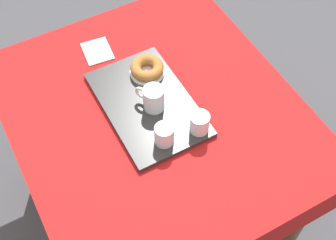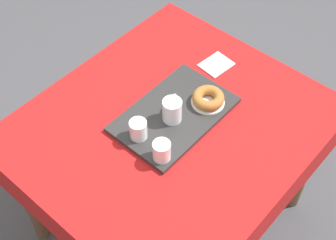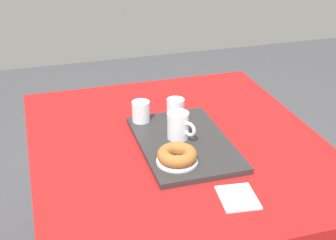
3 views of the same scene
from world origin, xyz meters
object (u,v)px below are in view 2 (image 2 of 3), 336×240
(water_glass_near, at_px, (162,151))
(donut_plate_left, at_px, (208,102))
(paper_napkin, at_px, (216,65))
(dining_table, at_px, (171,138))
(water_glass_far, at_px, (138,130))
(tea_mug_left, at_px, (172,110))
(serving_tray, at_px, (174,114))
(sugar_donut_left, at_px, (208,98))

(water_glass_near, height_order, donut_plate_left, water_glass_near)
(paper_napkin, bearing_deg, dining_table, -170.08)
(water_glass_near, relative_size, water_glass_far, 1.00)
(water_glass_far, height_order, paper_napkin, water_glass_far)
(tea_mug_left, xyz_separation_m, water_glass_far, (-0.15, 0.04, -0.01))
(water_glass_near, bearing_deg, dining_table, 30.55)
(serving_tray, distance_m, water_glass_near, 0.22)
(serving_tray, height_order, tea_mug_left, tea_mug_left)
(tea_mug_left, xyz_separation_m, donut_plate_left, (0.15, -0.05, -0.04))
(water_glass_far, relative_size, sugar_donut_left, 0.61)
(tea_mug_left, distance_m, sugar_donut_left, 0.16)
(dining_table, relative_size, paper_napkin, 8.90)
(tea_mug_left, distance_m, water_glass_far, 0.15)
(paper_napkin, bearing_deg, water_glass_near, -163.44)
(serving_tray, relative_size, water_glass_far, 6.09)
(donut_plate_left, bearing_deg, sugar_donut_left, 0.00)
(donut_plate_left, bearing_deg, serving_tray, 153.00)
(dining_table, relative_size, tea_mug_left, 10.74)
(water_glass_far, bearing_deg, donut_plate_left, -16.57)
(sugar_donut_left, bearing_deg, donut_plate_left, 0.00)
(serving_tray, bearing_deg, donut_plate_left, -27.00)
(sugar_donut_left, bearing_deg, water_glass_near, -172.94)
(dining_table, xyz_separation_m, tea_mug_left, (0.01, 0.00, 0.16))
(sugar_donut_left, bearing_deg, water_glass_far, 163.43)
(water_glass_far, xyz_separation_m, paper_napkin, (0.51, 0.03, -0.05))
(serving_tray, bearing_deg, paper_napkin, 8.82)
(tea_mug_left, bearing_deg, water_glass_far, 166.34)
(water_glass_far, bearing_deg, paper_napkin, 3.09)
(water_glass_near, xyz_separation_m, water_glass_far, (0.02, 0.13, 0.00))
(tea_mug_left, distance_m, donut_plate_left, 0.17)
(dining_table, xyz_separation_m, paper_napkin, (0.37, 0.07, 0.10))
(donut_plate_left, xyz_separation_m, paper_napkin, (0.21, 0.12, -0.02))
(donut_plate_left, bearing_deg, paper_napkin, 29.27)
(serving_tray, xyz_separation_m, donut_plate_left, (0.13, -0.07, 0.01))
(serving_tray, height_order, water_glass_near, water_glass_near)
(paper_napkin, bearing_deg, donut_plate_left, -150.73)
(paper_napkin, bearing_deg, serving_tray, -171.18)
(dining_table, xyz_separation_m, serving_tray, (0.03, 0.01, 0.11))
(serving_tray, bearing_deg, tea_mug_left, -156.54)
(donut_plate_left, bearing_deg, water_glass_far, 163.43)
(donut_plate_left, relative_size, paper_napkin, 1.04)
(sugar_donut_left, xyz_separation_m, paper_napkin, (0.21, 0.12, -0.04))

